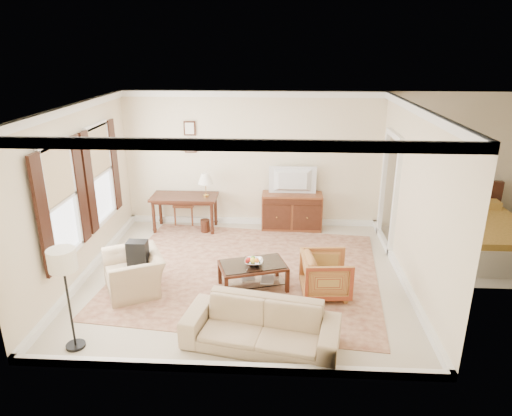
# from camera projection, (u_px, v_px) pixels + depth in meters

# --- Properties ---
(room_shell) EXTENTS (5.51, 5.01, 2.91)m
(room_shell) POSITION_uv_depth(u_px,v_px,m) (242.00, 134.00, 7.08)
(room_shell) COLOR beige
(room_shell) RESTS_ON ground
(annex_bedroom) EXTENTS (3.00, 2.70, 2.90)m
(annex_bedroom) POSITION_uv_depth(u_px,v_px,m) (484.00, 237.00, 8.65)
(annex_bedroom) COLOR beige
(annex_bedroom) RESTS_ON ground
(window_front) EXTENTS (0.12, 1.56, 1.80)m
(window_front) POSITION_uv_depth(u_px,v_px,m) (61.00, 202.00, 6.88)
(window_front) COLOR #CCB284
(window_front) RESTS_ON room_shell
(window_rear) EXTENTS (0.12, 1.56, 1.80)m
(window_rear) POSITION_uv_depth(u_px,v_px,m) (101.00, 174.00, 8.38)
(window_rear) COLOR #CCB284
(window_rear) RESTS_ON room_shell
(doorway) EXTENTS (0.10, 1.12, 2.25)m
(doorway) POSITION_uv_depth(u_px,v_px,m) (389.00, 193.00, 8.82)
(doorway) COLOR white
(doorway) RESTS_ON room_shell
(rug) EXTENTS (4.89, 4.31, 0.01)m
(rug) POSITION_uv_depth(u_px,v_px,m) (247.00, 272.00, 8.05)
(rug) COLOR brown
(rug) RESTS_ON room_shell
(writing_desk) EXTENTS (1.39, 0.70, 0.76)m
(writing_desk) POSITION_uv_depth(u_px,v_px,m) (185.00, 201.00, 9.70)
(writing_desk) COLOR #3D1C11
(writing_desk) RESTS_ON room_shell
(desk_chair) EXTENTS (0.48, 0.48, 1.05)m
(desk_chair) POSITION_uv_depth(u_px,v_px,m) (185.00, 201.00, 10.08)
(desk_chair) COLOR brown
(desk_chair) RESTS_ON room_shell
(desk_lamp) EXTENTS (0.32, 0.32, 0.50)m
(desk_lamp) POSITION_uv_depth(u_px,v_px,m) (206.00, 185.00, 9.55)
(desk_lamp) COLOR silver
(desk_lamp) RESTS_ON writing_desk
(framed_prints) EXTENTS (0.25, 0.04, 0.68)m
(framed_prints) POSITION_uv_depth(u_px,v_px,m) (190.00, 137.00, 9.65)
(framed_prints) COLOR #3D1C11
(framed_prints) RESTS_ON room_shell
(sideboard) EXTENTS (1.28, 0.49, 0.79)m
(sideboard) POSITION_uv_depth(u_px,v_px,m) (292.00, 211.00, 9.83)
(sideboard) COLOR brown
(sideboard) RESTS_ON room_shell
(tv) EXTENTS (0.95, 0.55, 0.13)m
(tv) POSITION_uv_depth(u_px,v_px,m) (293.00, 172.00, 9.51)
(tv) COLOR black
(tv) RESTS_ON sideboard
(coffee_table) EXTENTS (1.20, 0.92, 0.45)m
(coffee_table) POSITION_uv_depth(u_px,v_px,m) (253.00, 269.00, 7.41)
(coffee_table) COLOR #3D1C11
(coffee_table) RESTS_ON room_shell
(fruit_bowl) EXTENTS (0.42, 0.42, 0.10)m
(fruit_bowl) POSITION_uv_depth(u_px,v_px,m) (254.00, 261.00, 7.33)
(fruit_bowl) COLOR silver
(fruit_bowl) RESTS_ON coffee_table
(book_a) EXTENTS (0.28, 0.12, 0.38)m
(book_a) POSITION_uv_depth(u_px,v_px,m) (241.00, 277.00, 7.51)
(book_a) COLOR brown
(book_a) RESTS_ON coffee_table
(book_b) EXTENTS (0.28, 0.04, 0.38)m
(book_b) POSITION_uv_depth(u_px,v_px,m) (261.00, 279.00, 7.46)
(book_b) COLOR brown
(book_b) RESTS_ON coffee_table
(striped_armchair) EXTENTS (0.75, 0.79, 0.76)m
(striped_armchair) POSITION_uv_depth(u_px,v_px,m) (326.00, 273.00, 7.21)
(striped_armchair) COLOR maroon
(striped_armchair) RESTS_ON room_shell
(club_armchair) EXTENTS (1.02, 1.17, 0.86)m
(club_armchair) POSITION_uv_depth(u_px,v_px,m) (134.00, 266.00, 7.32)
(club_armchair) COLOR tan
(club_armchair) RESTS_ON room_shell
(backpack) EXTENTS (0.37, 0.39, 0.40)m
(backpack) POSITION_uv_depth(u_px,v_px,m) (137.00, 250.00, 7.34)
(backpack) COLOR black
(backpack) RESTS_ON club_armchair
(sofa) EXTENTS (2.12, 0.98, 0.80)m
(sofa) POSITION_uv_depth(u_px,v_px,m) (261.00, 319.00, 5.98)
(sofa) COLOR tan
(sofa) RESTS_ON room_shell
(floor_lamp) EXTENTS (0.35, 0.35, 1.43)m
(floor_lamp) POSITION_uv_depth(u_px,v_px,m) (63.00, 267.00, 5.67)
(floor_lamp) COLOR black
(floor_lamp) RESTS_ON room_shell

